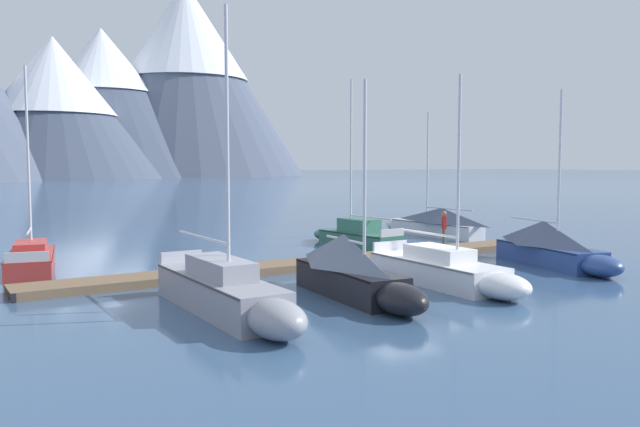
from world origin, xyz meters
TOP-DOWN VIEW (x-y plane):
  - ground_plane at (0.00, 0.00)m, footprint 700.00×700.00m
  - mountain_shoulder_ridge at (6.66, 172.24)m, footprint 57.92×57.92m
  - mountain_east_summit at (23.69, 196.23)m, footprint 73.49×73.49m
  - mountain_rear_spur at (53.02, 201.85)m, footprint 81.94×81.94m
  - dock at (0.00, 4.00)m, footprint 25.53×3.37m
  - sailboat_nearest_berth at (-11.60, 8.69)m, footprint 2.23×6.33m
  - sailboat_second_berth at (-7.42, -2.26)m, footprint 1.92×7.73m
  - sailboat_mid_dock_port at (-3.13, -1.95)m, footprint 1.77×6.44m
  - sailboat_mid_dock_starboard at (0.69, -1.89)m, footprint 1.96×6.91m
  - sailboat_far_berth at (3.76, 9.16)m, footprint 2.42×6.18m
  - sailboat_outer_slip at (7.31, -0.56)m, footprint 2.58×6.52m
  - sailboat_end_of_dock at (10.04, 10.44)m, footprint 2.04×7.47m
  - person_on_dock at (5.90, 4.59)m, footprint 0.42×0.47m

SIDE VIEW (x-z plane):
  - ground_plane at x=0.00m, z-range 0.00..0.00m
  - dock at x=0.00m, z-range -0.01..0.29m
  - sailboat_nearest_berth at x=-11.60m, z-range -3.52..4.51m
  - sailboat_far_berth at x=3.76m, z-range -3.75..4.81m
  - sailboat_mid_dock_starboard at x=0.69m, z-range -3.04..4.12m
  - sailboat_second_berth at x=-7.42m, z-range -3.59..4.86m
  - sailboat_end_of_dock at x=10.04m, z-range -2.81..4.42m
  - sailboat_outer_slip at x=7.31m, z-range -2.74..4.44m
  - sailboat_mid_dock_port at x=-3.13m, z-range -2.46..4.27m
  - person_on_dock at x=5.90m, z-range 0.42..2.11m
  - mountain_shoulder_ridge at x=6.66m, z-range 1.36..40.57m
  - mountain_east_summit at x=23.69m, z-range 1.08..48.59m
  - mountain_rear_spur at x=53.02m, z-range 2.07..69.45m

